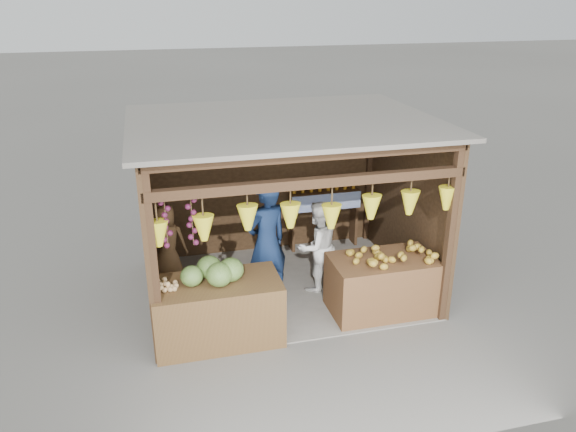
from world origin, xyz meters
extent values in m
plane|color=#514F49|center=(0.00, 0.00, 0.00)|extent=(80.00, 80.00, 0.00)
cube|color=slate|center=(0.00, 0.00, 0.01)|extent=(4.00, 3.00, 0.02)
cube|color=black|center=(0.00, 1.50, 1.30)|extent=(4.00, 0.06, 2.60)
cube|color=black|center=(-2.00, 0.00, 1.30)|extent=(0.06, 3.00, 2.60)
cube|color=black|center=(2.00, 0.00, 1.30)|extent=(0.06, 3.00, 2.60)
cube|color=#605B54|center=(0.00, 0.00, 2.63)|extent=(4.30, 3.30, 0.06)
cube|color=black|center=(-1.94, -1.44, 1.30)|extent=(0.11, 0.11, 2.60)
cube|color=black|center=(1.94, -1.44, 1.30)|extent=(0.11, 0.11, 2.60)
cube|color=black|center=(-1.94, 1.44, 1.30)|extent=(0.11, 0.11, 2.60)
cube|color=black|center=(1.94, 1.44, 1.30)|extent=(0.11, 0.11, 2.60)
cube|color=black|center=(0.00, -1.44, 2.20)|extent=(4.00, 0.12, 0.12)
cube|color=black|center=(0.00, -1.44, 2.54)|extent=(4.00, 0.12, 0.12)
cube|color=#382314|center=(1.05, 1.30, 1.05)|extent=(1.25, 0.30, 0.05)
cube|color=#382314|center=(0.47, 1.30, 0.53)|extent=(0.05, 0.28, 1.05)
cube|color=#382314|center=(1.64, 1.30, 0.53)|extent=(0.05, 0.28, 1.05)
cube|color=blue|center=(1.05, 1.14, 0.92)|extent=(1.25, 0.02, 0.30)
cube|color=#4C3119|center=(-1.18, -1.15, 0.43)|extent=(1.65, 0.85, 0.86)
cube|color=#53331B|center=(1.19, -1.01, 0.42)|extent=(1.48, 0.85, 0.84)
cube|color=black|center=(-1.73, 0.21, 0.15)|extent=(0.31, 0.31, 0.29)
imported|color=#132449|center=(-0.33, -0.29, 0.94)|extent=(0.81, 0.68, 1.87)
imported|color=white|center=(0.48, -0.16, 0.72)|extent=(0.84, 0.75, 1.45)
imported|color=brown|center=(-1.73, 0.21, 0.88)|extent=(0.65, 0.51, 1.17)
camera|label=1|loc=(-1.86, -7.54, 4.33)|focal=35.00mm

